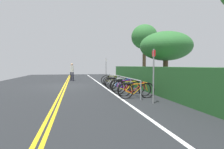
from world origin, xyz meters
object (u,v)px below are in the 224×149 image
at_px(bicycle_5, 122,85).
at_px(bicycle_4, 119,83).
at_px(sign_post_near, 106,68).
at_px(bike_rack, 120,79).
at_px(sign_post_far, 154,71).
at_px(bicycle_6, 125,86).
at_px(tree_near_left, 144,37).
at_px(pedestrian, 72,71).
at_px(bicycle_2, 115,82).
at_px(tree_mid, 166,46).
at_px(bicycle_8, 134,89).
at_px(bicycle_0, 112,80).
at_px(bicycle_1, 114,81).
at_px(bicycle_7, 129,87).
at_px(bicycle_9, 136,90).
at_px(bicycle_3, 117,83).

bearing_deg(bicycle_5, bicycle_4, -178.48).
bearing_deg(sign_post_near, bike_rack, 2.63).
xyz_separation_m(sign_post_near, sign_post_far, (8.72, 0.44, -0.00)).
xyz_separation_m(bicycle_6, tree_near_left, (-5.99, 3.51, 3.75)).
distance_m(pedestrian, sign_post_far, 12.40).
bearing_deg(bike_rack, bicycle_2, 179.08).
bearing_deg(bicycle_4, sign_post_near, -177.11).
relative_size(bicycle_5, tree_mid, 0.47).
height_order(bike_rack, bicycle_5, bike_rack).
relative_size(pedestrian, tree_near_left, 0.33).
relative_size(bicycle_8, pedestrian, 1.00).
bearing_deg(bicycle_0, sign_post_near, -166.08).
distance_m(pedestrian, tree_near_left, 7.75).
bearing_deg(bicycle_2, bicycle_1, 172.43).
bearing_deg(bicycle_1, bicycle_7, -1.61).
relative_size(bicycle_1, sign_post_far, 0.80).
distance_m(bicycle_6, bicycle_9, 2.10).
bearing_deg(bicycle_0, bicycle_8, 0.10).
height_order(bicycle_3, bicycle_4, bicycle_4).
xyz_separation_m(bicycle_0, pedestrian, (-4.32, -3.17, 0.65)).
distance_m(bicycle_6, pedestrian, 9.16).
xyz_separation_m(bicycle_1, bicycle_2, (0.62, -0.08, -0.00)).
distance_m(bicycle_5, pedestrian, 8.54).
xyz_separation_m(bicycle_4, bicycle_7, (2.13, -0.01, -0.02)).
height_order(bicycle_6, bicycle_7, bicycle_6).
relative_size(bicycle_0, bicycle_7, 0.96).
distance_m(bike_rack, tree_near_left, 6.95).
distance_m(bicycle_9, tree_near_left, 9.60).
relative_size(bicycle_0, bicycle_5, 1.02).
height_order(bicycle_5, bicycle_8, bicycle_5).
height_order(sign_post_near, sign_post_far, sign_post_near).
distance_m(bicycle_1, sign_post_far, 6.93).
relative_size(bicycle_3, sign_post_far, 0.76).
relative_size(bike_rack, bicycle_3, 4.46).
distance_m(bicycle_9, pedestrian, 11.15).
bearing_deg(bike_rack, bicycle_5, 3.17).
height_order(bicycle_0, bicycle_1, bicycle_0).
bearing_deg(sign_post_near, bicycle_6, 2.09).
bearing_deg(bicycle_7, bicycle_6, 179.41).
bearing_deg(bicycle_9, bicycle_7, 178.78).
bearing_deg(bike_rack, bicycle_7, -0.24).
bearing_deg(tree_mid, bicycle_6, -79.26).
relative_size(pedestrian, sign_post_far, 0.81).
height_order(bike_rack, tree_mid, tree_mid).
xyz_separation_m(bicycle_9, sign_post_far, (1.24, 0.28, 0.95)).
xyz_separation_m(bicycle_2, bicycle_9, (4.99, -0.07, 0.05)).
bearing_deg(bicycle_6, bicycle_5, 178.03).
relative_size(bicycle_4, tree_mid, 0.50).
distance_m(bicycle_8, sign_post_far, 2.14).
bearing_deg(bicycle_6, tree_mid, 100.74).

